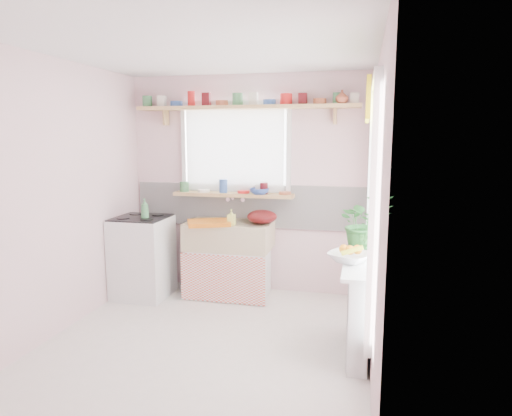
# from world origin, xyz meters

# --- Properties ---
(room) EXTENTS (3.20, 3.20, 3.20)m
(room) POSITION_xyz_m (0.66, 0.86, 1.37)
(room) COLOR white
(room) RESTS_ON ground
(sink_unit) EXTENTS (0.95, 0.65, 1.11)m
(sink_unit) POSITION_xyz_m (-0.15, 1.29, 0.43)
(sink_unit) COLOR white
(sink_unit) RESTS_ON ground
(cooker) EXTENTS (0.58, 0.58, 0.93)m
(cooker) POSITION_xyz_m (-1.10, 1.05, 0.46)
(cooker) COLOR white
(cooker) RESTS_ON ground
(radiator_ledge) EXTENTS (0.22, 0.95, 0.78)m
(radiator_ledge) POSITION_xyz_m (1.30, 0.20, 0.40)
(radiator_ledge) COLOR white
(radiator_ledge) RESTS_ON ground
(windowsill) EXTENTS (1.40, 0.22, 0.04)m
(windowsill) POSITION_xyz_m (-0.15, 1.48, 1.14)
(windowsill) COLOR tan
(windowsill) RESTS_ON room
(pine_shelf) EXTENTS (2.52, 0.24, 0.04)m
(pine_shelf) POSITION_xyz_m (0.00, 1.47, 2.12)
(pine_shelf) COLOR tan
(pine_shelf) RESTS_ON room
(shelf_crockery) EXTENTS (2.47, 0.11, 0.12)m
(shelf_crockery) POSITION_xyz_m (0.00, 1.47, 2.20)
(shelf_crockery) COLOR #3F7F4C
(shelf_crockery) RESTS_ON pine_shelf
(sill_crockery) EXTENTS (1.35, 0.11, 0.12)m
(sill_crockery) POSITION_xyz_m (-0.20, 1.48, 1.21)
(sill_crockery) COLOR #3F7F4C
(sill_crockery) RESTS_ON windowsill
(dish_tray) EXTENTS (0.55, 0.49, 0.04)m
(dish_tray) POSITION_xyz_m (-0.32, 1.10, 0.87)
(dish_tray) COLOR orange
(dish_tray) RESTS_ON sink_unit
(colander) EXTENTS (0.44, 0.44, 0.15)m
(colander) POSITION_xyz_m (0.22, 1.31, 0.93)
(colander) COLOR #4E0D0F
(colander) RESTS_ON sink_unit
(jade_plant) EXTENTS (0.59, 0.55, 0.53)m
(jade_plant) POSITION_xyz_m (1.32, 0.60, 1.04)
(jade_plant) COLOR #2A692C
(jade_plant) RESTS_ON radiator_ledge
(fruit_bowl) EXTENTS (0.44, 0.44, 0.08)m
(fruit_bowl) POSITION_xyz_m (1.21, 0.21, 0.82)
(fruit_bowl) COLOR white
(fruit_bowl) RESTS_ON radiator_ledge
(herb_pot) EXTENTS (0.14, 0.12, 0.22)m
(herb_pot) POSITION_xyz_m (1.33, 0.41, 0.88)
(herb_pot) COLOR #2A6A2B
(herb_pot) RESTS_ON radiator_ledge
(soap_bottle_sink) EXTENTS (0.08, 0.08, 0.17)m
(soap_bottle_sink) POSITION_xyz_m (-0.08, 1.14, 0.94)
(soap_bottle_sink) COLOR #DEE666
(soap_bottle_sink) RESTS_ON sink_unit
(sill_cup) EXTENTS (0.17, 0.17, 0.10)m
(sill_cup) POSITION_xyz_m (0.15, 1.54, 1.21)
(sill_cup) COLOR silver
(sill_cup) RESTS_ON windowsill
(sill_bowl) EXTENTS (0.26, 0.26, 0.07)m
(sill_bowl) POSITION_xyz_m (0.17, 1.42, 1.19)
(sill_bowl) COLOR #314FA0
(sill_bowl) RESTS_ON windowsill
(shelf_vase) EXTENTS (0.17, 0.17, 0.14)m
(shelf_vase) POSITION_xyz_m (1.05, 1.41, 2.21)
(shelf_vase) COLOR #A64E33
(shelf_vase) RESTS_ON pine_shelf
(cooker_bottle) EXTENTS (0.11, 0.11, 0.22)m
(cooker_bottle) POSITION_xyz_m (-1.00, 0.95, 1.03)
(cooker_bottle) COLOR #468C55
(cooker_bottle) RESTS_ON cooker
(fruit) EXTENTS (0.20, 0.14, 0.10)m
(fruit) POSITION_xyz_m (1.22, 0.21, 0.88)
(fruit) COLOR orange
(fruit) RESTS_ON fruit_bowl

